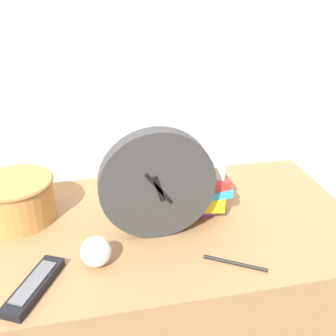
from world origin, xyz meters
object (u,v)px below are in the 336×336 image
(desk_clock, at_px, (157,185))
(book_stack, at_px, (181,185))
(basket, at_px, (17,198))
(crumpled_paper_ball, at_px, (96,252))
(pen, at_px, (235,263))
(tv_remote, at_px, (34,286))

(desk_clock, relative_size, book_stack, 1.09)
(basket, distance_m, crumpled_paper_ball, 0.30)
(book_stack, relative_size, crumpled_paper_ball, 3.71)
(crumpled_paper_ball, relative_size, pen, 0.54)
(book_stack, bearing_deg, pen, -75.58)
(desk_clock, distance_m, pen, 0.25)
(tv_remote, xyz_separation_m, crumpled_paper_ball, (0.13, 0.06, 0.02))
(crumpled_paper_ball, bearing_deg, pen, -12.35)
(book_stack, height_order, basket, book_stack)
(basket, height_order, crumpled_paper_ball, basket)
(basket, bearing_deg, book_stack, -5.40)
(tv_remote, bearing_deg, desk_clock, 26.25)
(book_stack, height_order, crumpled_paper_ball, book_stack)
(desk_clock, distance_m, book_stack, 0.14)
(pen, bearing_deg, crumpled_paper_ball, 167.65)
(book_stack, bearing_deg, basket, 174.60)
(crumpled_paper_ball, bearing_deg, desk_clock, 28.75)
(basket, height_order, pen, basket)
(desk_clock, height_order, basket, desk_clock)
(pen, bearing_deg, book_stack, 104.42)
(book_stack, relative_size, pen, 1.99)
(tv_remote, xyz_separation_m, pen, (0.43, -0.01, -0.01))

